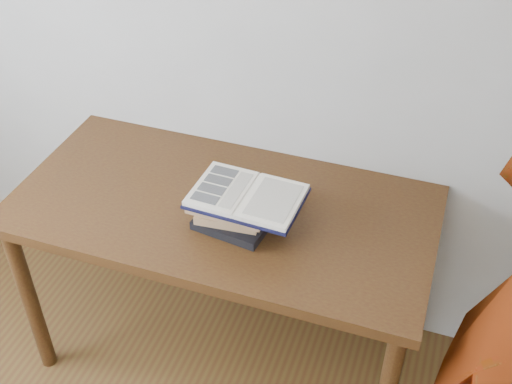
% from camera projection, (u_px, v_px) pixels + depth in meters
% --- Properties ---
extents(desk, '(1.48, 0.74, 0.79)m').
position_uv_depth(desk, '(223.00, 226.00, 2.29)').
color(desk, '#432D10').
rests_on(desk, ground).
extents(book_stack, '(0.28, 0.21, 0.12)m').
position_uv_depth(book_stack, '(233.00, 209.00, 2.12)').
color(book_stack, black).
rests_on(book_stack, desk).
extents(open_book, '(0.37, 0.26, 0.03)m').
position_uv_depth(open_book, '(247.00, 196.00, 2.06)').
color(open_book, black).
rests_on(open_book, book_stack).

